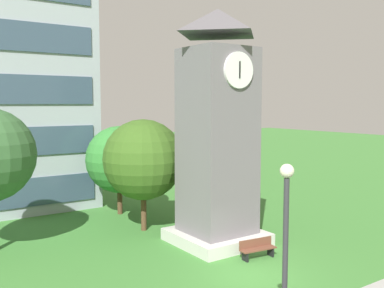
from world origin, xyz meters
The scene contains 6 objects.
ground_plane centered at (0.00, 0.00, 0.00)m, with size 160.00×160.00×0.00m, color #3D7A33.
clock_tower centered at (1.71, 4.25, 5.32)m, with size 4.20×4.20×11.79m.
park_bench centered at (1.84, 1.35, 0.46)m, with size 1.85×0.70×0.88m.
street_lamp centered at (-3.84, -5.69, 3.53)m, with size 0.36×0.36×5.66m.
tree_streetside centered at (0.15, 12.48, 3.56)m, with size 4.30×4.30×5.71m.
tree_by_building centered at (-0.34, 8.32, 4.02)m, with size 4.51×4.51×6.28m.
Camera 1 is at (-11.88, -13.20, 7.15)m, focal length 41.09 mm.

